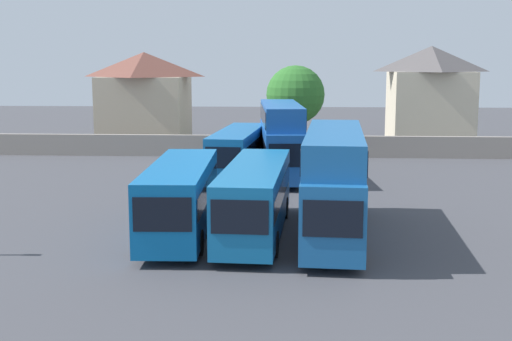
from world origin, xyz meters
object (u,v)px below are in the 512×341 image
(bus_3, at_px, (334,178))
(bus_5, at_px, (281,136))
(bus_4, at_px, (238,150))
(bus_2, at_px, (255,195))
(bus_1, at_px, (180,195))
(house_terrace_centre, at_px, (430,94))
(house_terrace_left, at_px, (145,96))
(tree_left_of_lot, at_px, (295,95))

(bus_3, bearing_deg, bus_5, -166.74)
(bus_4, relative_size, bus_5, 0.99)
(bus_3, bearing_deg, bus_2, -86.64)
(bus_1, xyz_separation_m, house_terrace_centre, (18.27, 36.20, 2.87))
(bus_4, bearing_deg, bus_2, 12.16)
(bus_3, height_order, house_terrace_left, house_terrace_left)
(bus_4, relative_size, tree_left_of_lot, 1.51)
(bus_3, xyz_separation_m, house_terrace_left, (-16.58, 36.21, 1.75))
(bus_3, distance_m, bus_5, 16.13)
(bus_5, xyz_separation_m, house_terrace_left, (-13.89, 20.30, 1.64))
(bus_2, xyz_separation_m, bus_5, (0.88, 15.89, 0.97))
(house_terrace_left, xyz_separation_m, house_terrace_centre, (27.86, -0.21, 0.29))
(bus_4, xyz_separation_m, house_terrace_left, (-10.92, 20.53, 2.61))
(bus_3, relative_size, bus_4, 1.06)
(bus_1, bearing_deg, house_terrace_left, -167.37)
(house_terrace_left, bearing_deg, tree_left_of_lot, -27.89)
(bus_1, xyz_separation_m, bus_5, (4.30, 16.10, 0.94))
(house_terrace_left, bearing_deg, bus_3, -65.40)
(house_terrace_centre, bearing_deg, bus_5, -124.80)
(bus_2, relative_size, bus_5, 0.99)
(bus_4, xyz_separation_m, house_terrace_centre, (16.94, 20.32, 2.90))
(bus_3, height_order, house_terrace_centre, house_terrace_centre)
(house_terrace_centre, bearing_deg, bus_4, -129.80)
(bus_1, xyz_separation_m, bus_4, (1.34, 15.88, -0.03))
(bus_3, distance_m, house_terrace_left, 39.87)
(bus_3, distance_m, house_terrace_centre, 37.79)
(bus_5, height_order, house_terrace_centre, house_terrace_centre)
(house_terrace_left, relative_size, tree_left_of_lot, 1.16)
(bus_2, relative_size, house_terrace_centre, 1.22)
(bus_5, bearing_deg, bus_1, -19.51)
(bus_5, bearing_deg, tree_left_of_lot, 170.90)
(bus_3, relative_size, tree_left_of_lot, 1.60)
(bus_3, bearing_deg, house_terrace_left, -151.74)
(bus_2, relative_size, tree_left_of_lot, 1.51)
(bus_4, distance_m, tree_left_of_lot, 13.63)
(bus_4, xyz_separation_m, bus_5, (2.97, 0.23, 0.98))
(bus_1, distance_m, bus_5, 16.70)
(bus_4, bearing_deg, house_terrace_centre, 144.76)
(bus_2, height_order, bus_3, bus_3)
(bus_2, bearing_deg, bus_5, 179.62)
(bus_2, distance_m, bus_3, 3.67)
(bus_1, bearing_deg, bus_5, 162.91)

